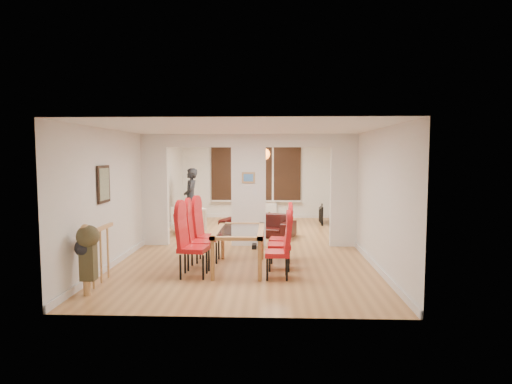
# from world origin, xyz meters

# --- Properties ---
(floor) EXTENTS (5.00, 9.00, 0.01)m
(floor) POSITION_xyz_m (0.00, 0.00, 0.00)
(floor) COLOR #B9814A
(floor) RESTS_ON ground
(room_walls) EXTENTS (5.00, 9.00, 2.60)m
(room_walls) POSITION_xyz_m (0.00, 0.00, 1.30)
(room_walls) COLOR silver
(room_walls) RESTS_ON floor
(divider_wall) EXTENTS (5.00, 0.18, 2.60)m
(divider_wall) POSITION_xyz_m (0.00, 0.00, 1.30)
(divider_wall) COLOR white
(divider_wall) RESTS_ON floor
(bay_window_blinds) EXTENTS (3.00, 0.08, 1.80)m
(bay_window_blinds) POSITION_xyz_m (0.00, 4.44, 1.50)
(bay_window_blinds) COLOR black
(bay_window_blinds) RESTS_ON room_walls
(radiator) EXTENTS (1.40, 0.08, 0.50)m
(radiator) POSITION_xyz_m (0.00, 4.40, 0.30)
(radiator) COLOR white
(radiator) RESTS_ON floor
(pendant_light) EXTENTS (0.36, 0.36, 0.36)m
(pendant_light) POSITION_xyz_m (0.30, 3.30, 2.15)
(pendant_light) COLOR orange
(pendant_light) RESTS_ON room_walls
(stair_newel) EXTENTS (0.40, 1.20, 1.10)m
(stair_newel) POSITION_xyz_m (-2.25, -3.20, 0.55)
(stair_newel) COLOR tan
(stair_newel) RESTS_ON floor
(wall_poster) EXTENTS (0.04, 0.52, 0.67)m
(wall_poster) POSITION_xyz_m (-2.47, -2.40, 1.60)
(wall_poster) COLOR gray
(wall_poster) RESTS_ON room_walls
(pillar_photo) EXTENTS (0.30, 0.03, 0.25)m
(pillar_photo) POSITION_xyz_m (0.00, -0.10, 1.60)
(pillar_photo) COLOR #4C8CD8
(pillar_photo) RESTS_ON divider_wall
(dining_table) EXTENTS (0.90, 1.60, 0.75)m
(dining_table) POSITION_xyz_m (-0.05, -2.11, 0.38)
(dining_table) COLOR #B37A42
(dining_table) RESTS_ON floor
(dining_chair_la) EXTENTS (0.53, 0.53, 1.17)m
(dining_chair_la) POSITION_xyz_m (-0.81, -2.65, 0.59)
(dining_chair_la) COLOR red
(dining_chair_la) RESTS_ON floor
(dining_chair_lb) EXTENTS (0.47, 0.47, 1.16)m
(dining_chair_lb) POSITION_xyz_m (-0.79, -2.10, 0.58)
(dining_chair_lb) COLOR red
(dining_chair_lb) RESTS_ON floor
(dining_chair_lc) EXTENTS (0.54, 0.54, 1.15)m
(dining_chair_lc) POSITION_xyz_m (-0.73, -1.57, 0.58)
(dining_chair_lc) COLOR red
(dining_chair_lc) RESTS_ON floor
(dining_chair_ra) EXTENTS (0.42, 0.42, 1.03)m
(dining_chair_ra) POSITION_xyz_m (0.64, -2.69, 0.52)
(dining_chair_ra) COLOR red
(dining_chair_ra) RESTS_ON floor
(dining_chair_rb) EXTENTS (0.43, 0.43, 1.06)m
(dining_chair_rb) POSITION_xyz_m (0.68, -2.12, 0.53)
(dining_chair_rb) COLOR red
(dining_chair_rb) RESTS_ON floor
(dining_chair_rc) EXTENTS (0.46, 0.46, 1.04)m
(dining_chair_rc) POSITION_xyz_m (0.71, -1.57, 0.52)
(dining_chair_rc) COLOR red
(dining_chair_rc) RESTS_ON floor
(sofa) EXTENTS (2.10, 1.37, 0.57)m
(sofa) POSITION_xyz_m (0.16, 1.29, 0.29)
(sofa) COLOR black
(sofa) RESTS_ON floor
(armchair) EXTENTS (1.05, 1.06, 0.72)m
(armchair) POSITION_xyz_m (-1.72, 1.46, 0.36)
(armchair) COLOR silver
(armchair) RESTS_ON floor
(person) EXTENTS (0.68, 0.50, 1.73)m
(person) POSITION_xyz_m (-1.86, 2.59, 0.87)
(person) COLOR black
(person) RESTS_ON floor
(television) EXTENTS (0.99, 0.23, 0.57)m
(television) POSITION_xyz_m (2.00, 3.31, 0.28)
(television) COLOR black
(television) RESTS_ON floor
(coffee_table) EXTENTS (0.93, 0.48, 0.21)m
(coffee_table) POSITION_xyz_m (0.41, 2.51, 0.11)
(coffee_table) COLOR #341D11
(coffee_table) RESTS_ON floor
(bottle) EXTENTS (0.07, 0.07, 0.26)m
(bottle) POSITION_xyz_m (0.47, 2.42, 0.34)
(bottle) COLOR #143F19
(bottle) RESTS_ON coffee_table
(bowl) EXTENTS (0.21, 0.21, 0.05)m
(bowl) POSITION_xyz_m (0.57, 2.49, 0.24)
(bowl) COLOR #341D11
(bowl) RESTS_ON coffee_table
(shoes) EXTENTS (0.24, 0.26, 0.10)m
(shoes) POSITION_xyz_m (0.22, -0.35, 0.05)
(shoes) COLOR black
(shoes) RESTS_ON floor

